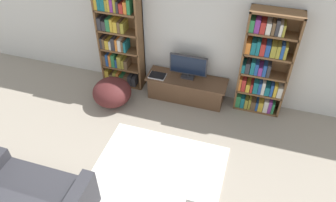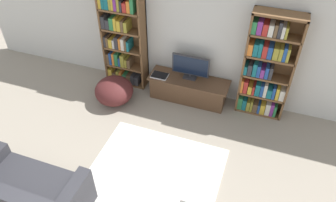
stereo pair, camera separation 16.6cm
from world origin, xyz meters
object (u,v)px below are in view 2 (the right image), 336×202
(bookshelf_right, at_px, (266,69))
(beanbag_ottoman, at_px, (114,91))
(tv_stand, at_px, (189,89))
(laptop, at_px, (160,75))
(television, at_px, (191,67))
(couch_left_sectional, at_px, (26,197))
(bookshelf_left, at_px, (123,40))

(bookshelf_right, xyz_separation_m, beanbag_ottoman, (-2.58, -0.66, -0.67))
(tv_stand, distance_m, laptop, 0.60)
(bookshelf_right, relative_size, tv_stand, 1.30)
(laptop, bearing_deg, television, 14.49)
(laptop, relative_size, couch_left_sectional, 0.20)
(laptop, bearing_deg, bookshelf_left, 166.00)
(bookshelf_left, bearing_deg, couch_left_sectional, -89.47)
(bookshelf_left, height_order, tv_stand, bookshelf_left)
(laptop, xyz_separation_m, beanbag_ottoman, (-0.74, -0.46, -0.22))
(tv_stand, xyz_separation_m, laptop, (-0.55, -0.08, 0.24))
(bookshelf_right, bearing_deg, laptop, -173.74)
(bookshelf_right, distance_m, laptop, 1.91)
(television, distance_m, beanbag_ottoman, 1.49)
(television, bearing_deg, bookshelf_right, 2.67)
(television, bearing_deg, bookshelf_left, 177.42)
(television, xyz_separation_m, beanbag_ottoman, (-1.29, -0.60, -0.45))
(tv_stand, bearing_deg, bookshelf_right, 5.27)
(bookshelf_left, xyz_separation_m, beanbag_ottoman, (0.07, -0.66, -0.71))
(bookshelf_right, distance_m, couch_left_sectional, 4.14)
(laptop, bearing_deg, couch_left_sectional, -104.98)
(television, xyz_separation_m, couch_left_sectional, (-1.33, -3.08, -0.39))
(laptop, bearing_deg, tv_stand, 8.58)
(bookshelf_left, relative_size, beanbag_ottoman, 2.70)
(laptop, height_order, couch_left_sectional, couch_left_sectional)
(couch_left_sectional, bearing_deg, television, 66.57)
(bookshelf_left, distance_m, television, 1.39)
(tv_stand, bearing_deg, bookshelf_left, 174.95)
(beanbag_ottoman, bearing_deg, television, 25.09)
(couch_left_sectional, height_order, beanbag_ottoman, couch_left_sectional)
(bookshelf_left, bearing_deg, beanbag_ottoman, -83.66)
(television, bearing_deg, tv_stand, -90.00)
(television, distance_m, couch_left_sectional, 3.38)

